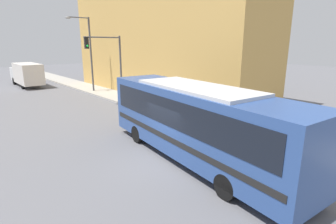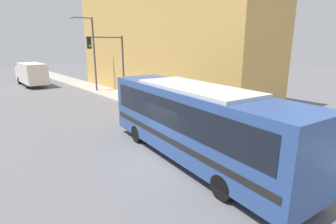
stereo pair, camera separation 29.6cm
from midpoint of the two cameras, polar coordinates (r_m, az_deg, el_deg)
ground_plane at (r=11.97m, az=-2.46°, el=-10.75°), size 120.00×120.00×0.00m
sidewalk at (r=31.56m, az=-16.72°, el=4.90°), size 2.76×70.00×0.17m
building_facade at (r=27.38m, az=-2.54°, el=15.61°), size 6.00×24.02×11.14m
city_bus at (r=11.53m, az=5.19°, el=-1.43°), size 3.71×11.14×3.41m
delivery_truck at (r=36.70m, az=-28.65°, el=7.33°), size 2.24×7.60×2.81m
fire_hydrant at (r=17.22m, az=4.28°, el=-0.72°), size 0.24×0.33×0.80m
traffic_light_pole at (r=23.21m, az=-13.06°, el=11.53°), size 3.28×0.35×5.60m
parking_meter at (r=20.89m, az=-5.53°, el=3.42°), size 0.14×0.14×1.33m
street_lamp at (r=29.07m, az=-17.33°, el=13.05°), size 2.46×0.28×7.53m
pedestrian_near_corner at (r=17.97m, az=4.29°, el=1.73°), size 0.34×0.34×1.83m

